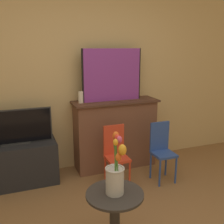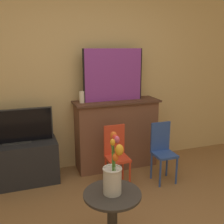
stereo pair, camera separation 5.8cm
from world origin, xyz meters
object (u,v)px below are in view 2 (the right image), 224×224
Objects in this scene: tv_monitor at (16,127)px; chair_red at (116,152)px; chair_blue at (162,148)px; vase_tulips at (113,174)px; painting at (113,75)px.

chair_red is (1.12, -0.45, -0.31)m from tv_monitor.
vase_tulips is at bearing -136.13° from chair_blue.
tv_monitor is at bearing 158.29° from chair_red.
chair_red is at bearing 172.21° from chair_blue.
tv_monitor is at bearing 115.23° from vase_tulips.
chair_blue is at bearing -7.79° from chair_red.
vase_tulips is at bearing -109.82° from painting.
chair_blue is at bearing -52.37° from painting.
painting is 1.10× the size of chair_red.
tv_monitor reaches higher than chair_red.
tv_monitor is 1.16× the size of chair_blue.
chair_blue is at bearing 43.87° from vase_tulips.
painting is at bearing 70.18° from vase_tulips.
tv_monitor is at bearing 162.89° from chair_blue.
painting reaches higher than tv_monitor.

